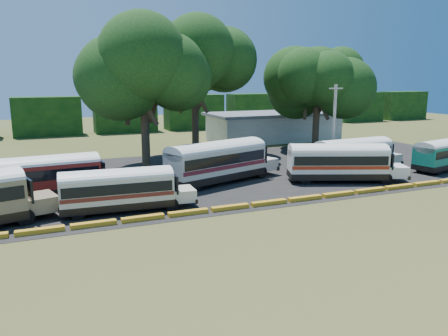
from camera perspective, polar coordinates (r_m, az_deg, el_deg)
name	(u,v)px	position (r m, az deg, el deg)	size (l,w,h in m)	color
ground	(256,211)	(29.69, 4.24, -5.65)	(160.00, 160.00, 0.00)	#334617
asphalt_strip	(208,174)	(40.71, -2.16, -0.84)	(64.00, 24.00, 0.02)	black
curb	(250,205)	(30.50, 3.39, -4.87)	(53.70, 0.45, 0.30)	gold
terminal_building	(274,126)	(63.66, 6.51, 5.46)	(19.00, 9.00, 4.00)	silver
treeline_backdrop	(125,114)	(74.58, -12.78, 6.90)	(130.00, 4.00, 6.00)	black
bus_red	(46,174)	(34.73, -22.28, -0.77)	(10.07, 3.27, 3.25)	black
bus_cream_west	(120,188)	(29.88, -13.43, -2.51)	(9.07, 2.75, 2.94)	black
bus_cream_east	(219,159)	(37.00, -0.70, 1.12)	(11.32, 6.03, 3.63)	black
bus_white_red	(340,160)	(38.81, 14.88, 0.97)	(10.30, 6.05, 3.32)	black
bus_white_blue	(355,153)	(43.87, 16.71, 1.94)	(9.73, 3.07, 3.15)	black
bus_teal	(447,152)	(47.67, 27.07, 1.84)	(9.51, 4.07, 3.04)	black
tree_west	(143,64)	(42.40, -10.56, 13.18)	(10.43, 10.43, 13.95)	#372D1B
tree_center	(194,57)	(50.10, -3.88, 14.30)	(10.71, 10.71, 15.13)	#372D1B
tree_east	(318,77)	(54.63, 12.16, 11.48)	(9.84, 9.84, 12.54)	#372D1B
utility_pole	(334,124)	(45.76, 14.18, 5.55)	(1.60, 0.30, 8.23)	gray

